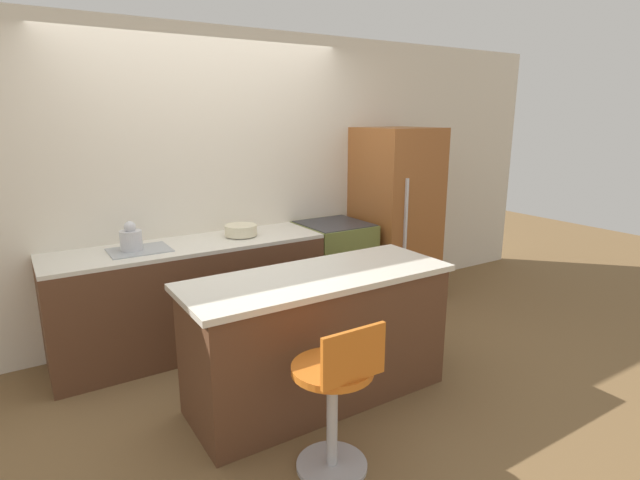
# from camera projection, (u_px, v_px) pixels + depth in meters

# --- Properties ---
(ground_plane) EXTENTS (14.00, 14.00, 0.00)m
(ground_plane) POSITION_uv_depth(u_px,v_px,m) (247.00, 351.00, 4.09)
(ground_plane) COLOR brown
(wall_back) EXTENTS (8.00, 0.06, 2.60)m
(wall_back) POSITION_uv_depth(u_px,v_px,m) (210.00, 184.00, 4.32)
(wall_back) COLOR silver
(wall_back) RESTS_ON ground_plane
(back_counter) EXTENTS (2.17, 0.62, 0.89)m
(back_counter) POSITION_uv_depth(u_px,v_px,m) (192.00, 296.00, 4.08)
(back_counter) COLOR brown
(back_counter) RESTS_ON ground_plane
(kitchen_island) EXTENTS (1.79, 0.68, 0.88)m
(kitchen_island) POSITION_uv_depth(u_px,v_px,m) (318.00, 337.00, 3.33)
(kitchen_island) COLOR brown
(kitchen_island) RESTS_ON ground_plane
(oven_range) EXTENTS (0.62, 0.63, 0.89)m
(oven_range) POSITION_uv_depth(u_px,v_px,m) (334.00, 268.00, 4.81)
(oven_range) COLOR olive
(oven_range) RESTS_ON ground_plane
(refrigerator) EXTENTS (0.69, 0.73, 1.76)m
(refrigerator) POSITION_uv_depth(u_px,v_px,m) (395.00, 217.00, 5.04)
(refrigerator) COLOR #995628
(refrigerator) RESTS_ON ground_plane
(stool_chair) EXTENTS (0.44, 0.44, 0.89)m
(stool_chair) POSITION_uv_depth(u_px,v_px,m) (335.00, 398.00, 2.62)
(stool_chair) COLOR #B7B7BC
(stool_chair) RESTS_ON ground_plane
(kettle) EXTENTS (0.16, 0.16, 0.22)m
(kettle) POSITION_uv_depth(u_px,v_px,m) (131.00, 238.00, 3.74)
(kettle) COLOR silver
(kettle) RESTS_ON back_counter
(mixing_bowl) EXTENTS (0.27, 0.27, 0.09)m
(mixing_bowl) POSITION_uv_depth(u_px,v_px,m) (241.00, 230.00, 4.21)
(mixing_bowl) COLOR beige
(mixing_bowl) RESTS_ON back_counter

